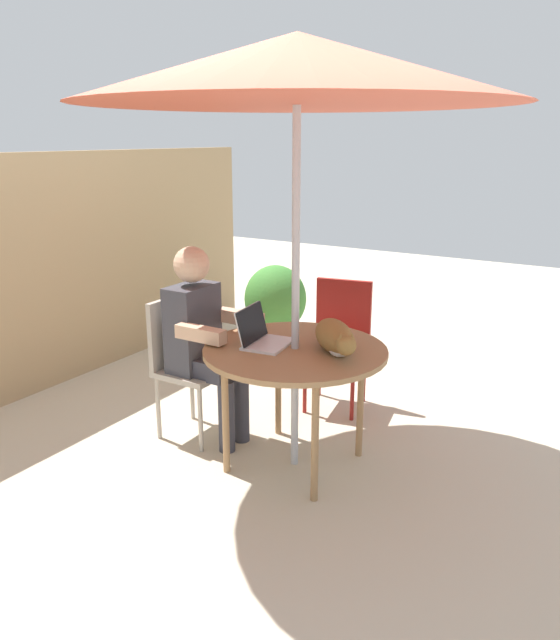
# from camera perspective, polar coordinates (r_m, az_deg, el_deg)

# --- Properties ---
(ground_plane) EXTENTS (14.00, 14.00, 0.00)m
(ground_plane) POSITION_cam_1_polar(r_m,az_deg,el_deg) (3.83, 1.31, -12.88)
(ground_plane) COLOR beige
(fence_back) EXTENTS (5.03, 0.08, 1.77)m
(fence_back) POSITION_cam_1_polar(r_m,az_deg,el_deg) (4.96, -21.75, 3.72)
(fence_back) COLOR tan
(fence_back) RESTS_ON ground
(patio_table) EXTENTS (1.04, 1.04, 0.72)m
(patio_table) POSITION_cam_1_polar(r_m,az_deg,el_deg) (3.55, 1.38, -3.46)
(patio_table) COLOR #9E754C
(patio_table) RESTS_ON ground
(patio_umbrella) EXTENTS (2.28, 2.28, 2.37)m
(patio_umbrella) POSITION_cam_1_polar(r_m,az_deg,el_deg) (3.35, 1.57, 21.88)
(patio_umbrella) COLOR #B7B7BC
(patio_umbrella) RESTS_ON ground
(chair_occupied) EXTENTS (0.40, 0.40, 0.90)m
(chair_occupied) POSITION_cam_1_polar(r_m,az_deg,el_deg) (4.04, -8.77, -3.19)
(chair_occupied) COLOR #B2A899
(chair_occupied) RESTS_ON ground
(chair_empty) EXTENTS (0.47, 0.47, 0.90)m
(chair_empty) POSITION_cam_1_polar(r_m,az_deg,el_deg) (4.46, 5.44, -1.20)
(chair_empty) COLOR maroon
(chair_empty) RESTS_ON ground
(person_seated) EXTENTS (0.48, 0.48, 1.24)m
(person_seated) POSITION_cam_1_polar(r_m,az_deg,el_deg) (3.89, -7.09, -1.26)
(person_seated) COLOR #3F3F47
(person_seated) RESTS_ON ground
(laptop) EXTENTS (0.33, 0.29, 0.21)m
(laptop) POSITION_cam_1_polar(r_m,az_deg,el_deg) (3.58, -1.84, -1.26)
(laptop) COLOR silver
(laptop) RESTS_ON patio_table
(cat) EXTENTS (0.53, 0.45, 0.17)m
(cat) POSITION_cam_1_polar(r_m,az_deg,el_deg) (3.46, 5.07, -1.60)
(cat) COLOR olive
(cat) RESTS_ON patio_table
(potted_plant_near_fence) EXTENTS (0.53, 0.53, 0.82)m
(potted_plant_near_fence) POSITION_cam_1_polar(r_m,az_deg,el_deg) (5.38, -0.43, 1.12)
(potted_plant_near_fence) COLOR #595654
(potted_plant_near_fence) RESTS_ON ground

